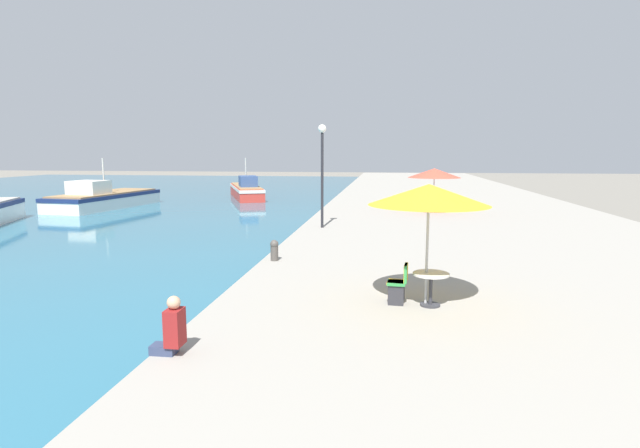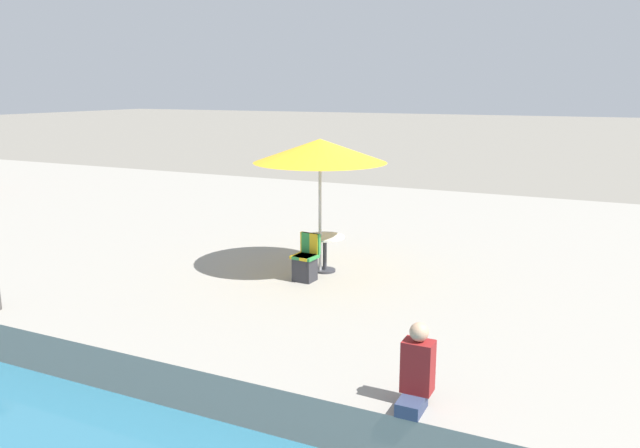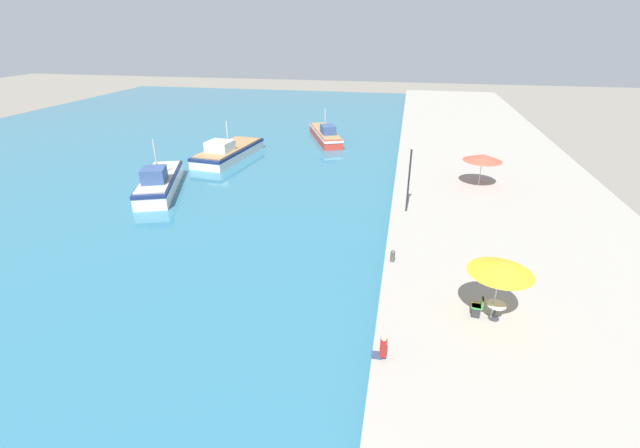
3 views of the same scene
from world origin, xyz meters
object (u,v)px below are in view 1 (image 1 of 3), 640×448
Objects in this scene: cafe_table at (431,282)px; mooring_bollard at (274,250)px; fishing_boat_mid at (104,198)px; cafe_umbrella_white at (434,173)px; cafe_umbrella_pink at (429,195)px; cafe_chair_left at (398,289)px; cafe_chair_right at (397,290)px; person_at_quay at (172,329)px; fishing_boat_far at (246,190)px; lamppost at (322,158)px.

cafe_table reaches higher than mooring_bollard.
cafe_umbrella_white is (22.88, -5.19, 2.15)m from fishing_boat_mid.
cafe_table is (21.32, -22.56, 0.48)m from fishing_boat_mid.
cafe_umbrella_pink is 4.12× the size of mooring_bollard.
cafe_chair_left is 1.00× the size of cafe_chair_right.
cafe_chair_left is 0.90× the size of person_at_quay.
cafe_table is at bearing -31.43° from cafe_umbrella_pink.
cafe_umbrella_pink reaches higher than cafe_chair_left.
cafe_chair_right is (-2.29, -17.31, -1.88)m from cafe_umbrella_white.
cafe_chair_left is at bearing 41.79° from person_at_quay.
mooring_bollard is at bearing 89.56° from person_at_quay.
cafe_table is (0.10, -0.06, -1.93)m from cafe_umbrella_pink.
fishing_boat_far is 34.32m from cafe_umbrella_pink.
cafe_chair_left is at bearing -97.52° from cafe_umbrella_white.
lamppost is at bearing -87.53° from fishing_boat_far.
person_at_quay is 7.37m from mooring_bollard.
fishing_boat_far is 11.96× the size of cafe_table.
fishing_boat_far is 10.51× the size of cafe_chair_right.
cafe_umbrella_pink is 2.22m from cafe_chair_right.
cafe_chair_right is (-0.72, 0.05, -0.21)m from cafe_table.
lamppost reaches higher than mooring_bollard.
cafe_chair_right is 1.39× the size of mooring_bollard.
cafe_umbrella_white is 3.19× the size of cafe_chair_right.
fishing_boat_mid is 30.48m from cafe_chair_left.
lamppost is (-3.15, 10.98, 2.77)m from cafe_chair_left.
cafe_umbrella_pink is (13.21, -31.58, 2.42)m from fishing_boat_far.
lamppost is at bearing 109.27° from cafe_table.
cafe_chair_left is (-2.28, -17.27, -1.88)m from cafe_umbrella_white.
cafe_chair_left is 0.04m from cafe_chair_right.
person_at_quay is (-4.42, -3.36, -2.01)m from cafe_umbrella_pink.
cafe_chair_left is at bearing -90.42° from fishing_boat_far.
person_at_quay is at bearing -92.57° from lamppost.
person_at_quay is at bearing -143.84° from cafe_table.
person_at_quay is at bearing -98.05° from fishing_boat_far.
cafe_table is at bearing -39.86° from fishing_boat_mid.
fishing_boat_far is at bearing 25.81° from cafe_chair_right.
cafe_chair_right is (-0.00, -0.04, 0.00)m from cafe_chair_left.
cafe_umbrella_white is 3.63× the size of cafe_table.
mooring_bollard is 0.14× the size of lamppost.
cafe_umbrella_pink is at bearing -95.49° from cafe_umbrella_white.
person_at_quay is at bearing -50.23° from fishing_boat_mid.
person_at_quay is (-6.08, -20.66, -1.76)m from cafe_umbrella_white.
lamppost is at bearing 20.04° from cafe_chair_right.
cafe_umbrella_white is at bearing 49.18° from lamppost.
fishing_boat_far is 14.63× the size of mooring_bollard.
fishing_boat_far reaches higher than cafe_chair_right.
cafe_umbrella_white is 8.36m from lamppost.
lamppost is (-5.43, -6.29, 0.89)m from cafe_umbrella_white.
fishing_boat_far reaches higher than mooring_bollard.
cafe_chair_right is 11.79m from lamppost.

